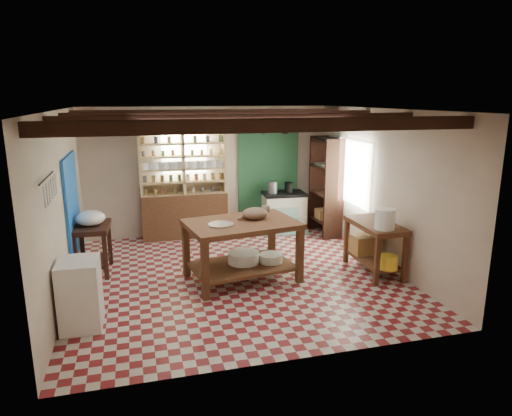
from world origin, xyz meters
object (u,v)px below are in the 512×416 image
object	(u,v)px
work_table	(242,251)
stove	(284,212)
right_counter	(374,247)
cat	(255,213)
prep_table	(93,249)
white_cabinet	(80,294)

from	to	relation	value
work_table	stove	bearing A→B (deg)	48.44
stove	right_counter	bearing A→B (deg)	-71.57
work_table	cat	world-z (taller)	cat
stove	right_counter	xyz separation A→B (m)	(0.68, -2.56, -0.01)
stove	prep_table	world-z (taller)	stove
cat	white_cabinet	bearing A→B (deg)	-176.85
prep_table	cat	xyz separation A→B (m)	(2.48, -0.80, 0.62)
white_cabinet	cat	bearing A→B (deg)	23.68
prep_table	work_table	bearing A→B (deg)	-18.63
work_table	prep_table	world-z (taller)	work_table
work_table	right_counter	xyz separation A→B (m)	(2.13, -0.26, -0.05)
prep_table	cat	distance (m)	2.68
white_cabinet	cat	size ratio (longest dim) A/B	2.11
white_cabinet	cat	world-z (taller)	cat
prep_table	cat	bearing A→B (deg)	-14.87
prep_table	cat	world-z (taller)	cat
stove	cat	world-z (taller)	cat
stove	right_counter	world-z (taller)	stove
prep_table	stove	bearing A→B (deg)	23.94
work_table	white_cabinet	xyz separation A→B (m)	(-2.27, -0.94, -0.04)
stove	white_cabinet	size ratio (longest dim) A/B	1.01
work_table	right_counter	bearing A→B (deg)	-16.15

